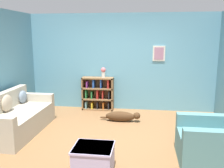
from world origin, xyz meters
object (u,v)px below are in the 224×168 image
object	(u,v)px
dog	(122,116)
couch	(16,118)
coffee_table	(93,158)
vase	(103,72)
bookshelf	(98,94)
recliner_chair	(218,141)

from	to	relation	value
dog	couch	bearing A→B (deg)	-155.12
coffee_table	vase	size ratio (longest dim) A/B	2.17
bookshelf	recliner_chair	xyz separation A→B (m)	(2.46, -2.63, -0.09)
coffee_table	vase	world-z (taller)	vase
recliner_chair	couch	bearing A→B (deg)	169.13
bookshelf	recliner_chair	bearing A→B (deg)	-46.96
couch	vase	distance (m)	2.54
bookshelf	dog	xyz separation A→B (m)	(0.75, -0.90, -0.32)
recliner_chair	dog	size ratio (longest dim) A/B	1.11
vase	bookshelf	bearing A→B (deg)	173.48
recliner_chair	vase	distance (m)	3.55
recliner_chair	vase	xyz separation A→B (m)	(-2.30, 2.61, 0.70)
recliner_chair	coffee_table	bearing A→B (deg)	-163.49
recliner_chair	dog	bearing A→B (deg)	134.63
bookshelf	vase	bearing A→B (deg)	-6.52
couch	bookshelf	world-z (taller)	bookshelf
dog	vase	bearing A→B (deg)	123.86
recliner_chair	vase	bearing A→B (deg)	131.35
bookshelf	coffee_table	size ratio (longest dim) A/B	1.52
couch	recliner_chair	bearing A→B (deg)	-10.87
coffee_table	dog	bearing A→B (deg)	84.99
recliner_chair	dog	distance (m)	2.44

